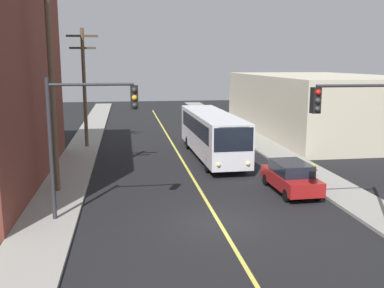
% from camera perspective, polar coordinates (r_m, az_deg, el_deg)
% --- Properties ---
extents(ground_plane, '(120.00, 120.00, 0.00)m').
position_cam_1_polar(ground_plane, '(19.10, 3.54, -10.14)').
color(ground_plane, black).
extents(sidewalk_left, '(2.50, 90.00, 0.15)m').
position_cam_1_polar(sidewalk_left, '(28.46, -15.34, -3.37)').
color(sidewalk_left, gray).
rests_on(sidewalk_left, ground).
extents(sidewalk_right, '(2.50, 90.00, 0.15)m').
position_cam_1_polar(sidewalk_right, '(30.35, 12.99, -2.40)').
color(sidewalk_right, gray).
rests_on(sidewalk_right, ground).
extents(lane_stripe_center, '(0.16, 60.00, 0.01)m').
position_cam_1_polar(lane_stripe_center, '(33.37, -1.90, -1.09)').
color(lane_stripe_center, '#D8CC4C').
rests_on(lane_stripe_center, ground).
extents(building_right_warehouse, '(12.00, 22.91, 5.55)m').
position_cam_1_polar(building_right_warehouse, '(44.01, 16.04, 4.99)').
color(building_right_warehouse, beige).
rests_on(building_right_warehouse, ground).
extents(city_bus, '(2.75, 12.19, 3.20)m').
position_cam_1_polar(city_bus, '(31.23, 2.58, 1.49)').
color(city_bus, silver).
rests_on(city_bus, ground).
extents(parked_car_red, '(1.89, 4.44, 1.62)m').
position_cam_1_polar(parked_car_red, '(23.63, 12.70, -4.16)').
color(parked_car_red, maroon).
rests_on(parked_car_red, ground).
extents(utility_pole_near, '(2.40, 0.28, 11.69)m').
position_cam_1_polar(utility_pole_near, '(23.27, -17.88, 9.52)').
color(utility_pole_near, brown).
rests_on(utility_pole_near, sidewalk_left).
extents(utility_pole_mid, '(2.40, 0.28, 9.17)m').
position_cam_1_polar(utility_pole_mid, '(35.50, -13.84, 7.81)').
color(utility_pole_mid, brown).
rests_on(utility_pole_mid, sidewalk_left).
extents(traffic_signal_left_corner, '(3.75, 0.48, 6.00)m').
position_cam_1_polar(traffic_signal_left_corner, '(18.80, -13.42, 2.81)').
color(traffic_signal_left_corner, '#2D2D33').
rests_on(traffic_signal_left_corner, sidewalk_left).
extents(traffic_signal_right_corner, '(3.75, 0.48, 6.00)m').
position_cam_1_polar(traffic_signal_right_corner, '(18.68, 21.11, 2.34)').
color(traffic_signal_right_corner, '#2D2D33').
rests_on(traffic_signal_right_corner, sidewalk_right).
extents(fire_hydrant, '(0.44, 0.26, 0.84)m').
position_cam_1_polar(fire_hydrant, '(26.39, 15.51, -3.33)').
color(fire_hydrant, red).
rests_on(fire_hydrant, sidewalk_right).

